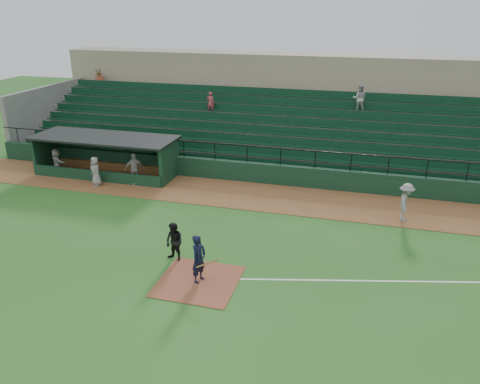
# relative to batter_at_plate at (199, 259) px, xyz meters

# --- Properties ---
(ground) EXTENTS (90.00, 90.00, 0.00)m
(ground) POSITION_rel_batter_at_plate_xyz_m (-0.03, 0.96, -0.98)
(ground) COLOR #265D1E
(ground) RESTS_ON ground
(warning_track) EXTENTS (40.00, 4.00, 0.03)m
(warning_track) POSITION_rel_batter_at_plate_xyz_m (-0.03, 8.96, -0.96)
(warning_track) COLOR brown
(warning_track) RESTS_ON ground
(home_plate_dirt) EXTENTS (3.00, 3.00, 0.03)m
(home_plate_dirt) POSITION_rel_batter_at_plate_xyz_m (-0.03, -0.04, -0.96)
(home_plate_dirt) COLOR brown
(home_plate_dirt) RESTS_ON ground
(foul_line) EXTENTS (17.49, 4.44, 0.01)m
(foul_line) POSITION_rel_batter_at_plate_xyz_m (7.97, 2.16, -0.97)
(foul_line) COLOR white
(foul_line) RESTS_ON ground
(stadium_structure) EXTENTS (38.00, 13.08, 6.40)m
(stadium_structure) POSITION_rel_batter_at_plate_xyz_m (-0.03, 17.42, 1.33)
(stadium_structure) COLOR #10321E
(stadium_structure) RESTS_ON ground
(dugout) EXTENTS (8.90, 3.20, 2.42)m
(dugout) POSITION_rel_batter_at_plate_xyz_m (-9.78, 10.52, 0.36)
(dugout) COLOR #10321E
(dugout) RESTS_ON ground
(batter_at_plate) EXTENTS (1.11, 0.81, 1.95)m
(batter_at_plate) POSITION_rel_batter_at_plate_xyz_m (0.00, 0.00, 0.00)
(batter_at_plate) COLOR black
(batter_at_plate) RESTS_ON ground
(umpire) EXTENTS (0.98, 0.87, 1.67)m
(umpire) POSITION_rel_batter_at_plate_xyz_m (-1.52, 1.25, -0.14)
(umpire) COLOR black
(umpire) RESTS_ON ground
(runner) EXTENTS (0.80, 1.29, 1.92)m
(runner) POSITION_rel_batter_at_plate_xyz_m (7.80, 7.77, 0.02)
(runner) COLOR gray
(runner) RESTS_ON warning_track
(dugout_player_a) EXTENTS (1.18, 1.00, 1.89)m
(dugout_player_a) POSITION_rel_batter_at_plate_xyz_m (-7.23, 8.84, 0.00)
(dugout_player_a) COLOR gray
(dugout_player_a) RESTS_ON warning_track
(dugout_player_b) EXTENTS (1.00, 0.94, 1.72)m
(dugout_player_b) POSITION_rel_batter_at_plate_xyz_m (-9.36, 8.14, -0.09)
(dugout_player_b) COLOR gray
(dugout_player_b) RESTS_ON warning_track
(dugout_player_c) EXTENTS (1.55, 1.20, 1.63)m
(dugout_player_c) POSITION_rel_batter_at_plate_xyz_m (-12.70, 9.19, -0.13)
(dugout_player_c) COLOR #A39D98
(dugout_player_c) RESTS_ON warning_track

